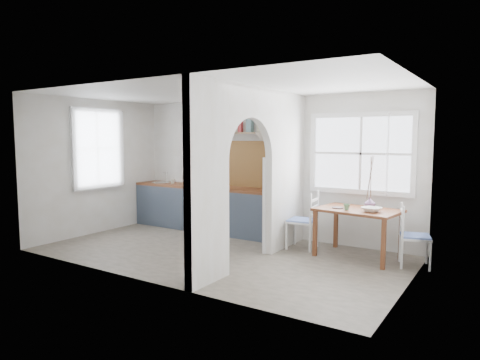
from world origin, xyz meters
The scene contains 26 objects.
floor centered at (0.00, 0.00, 0.00)m, with size 5.80×3.20×0.01m, color gray.
ceiling centered at (0.00, 0.00, 2.60)m, with size 5.80×3.20×0.01m, color white.
walls centered at (0.00, 0.00, 1.30)m, with size 5.81×3.21×2.60m.
partition centered at (0.70, 0.06, 1.45)m, with size 0.12×3.20×2.60m.
kitchen_window centered at (-2.87, 0.00, 1.65)m, with size 0.10×1.16×1.50m, color white, non-canonical shape.
nook_window centered at (1.80, 1.56, 1.60)m, with size 1.76×0.10×1.30m, color white, non-canonical shape.
counter centered at (-1.13, 1.33, 0.46)m, with size 3.50×0.60×0.90m.
sink centered at (-2.43, 1.30, 0.89)m, with size 0.40×0.40×0.02m, color silver.
backsplash centered at (-0.20, 1.58, 1.35)m, with size 1.65×0.03×0.90m, color olive.
shelf centered at (-0.20, 1.49, 2.01)m, with size 1.75×0.20×0.21m.
pendant_lamp centered at (0.15, 1.15, 1.88)m, with size 0.26×0.26×0.16m, color silver.
utensil_rail centered at (0.61, 0.90, 1.45)m, with size 0.02×0.02×0.50m, color silver.
dining_table centered at (1.96, 0.99, 0.38)m, with size 1.22×0.81×0.76m, color brown, non-canonical shape.
chair_left centered at (1.01, 1.02, 0.49)m, with size 0.44×0.44×0.97m, color white, non-canonical shape.
chair_right centered at (2.80, 0.97, 0.45)m, with size 0.41×0.41×0.91m, color white, non-canonical shape.
kettle centered at (0.47, 1.19, 1.01)m, with size 0.18×0.14×0.21m, color beige, non-canonical shape.
mug_a centered at (-2.08, 1.28, 0.95)m, with size 0.10×0.10×0.09m, color beige.
mug_b centered at (-1.78, 1.35, 0.95)m, with size 0.12×0.12×0.10m, color #E9EECC.
knife_block centered at (-1.62, 1.45, 0.99)m, with size 0.09×0.12×0.19m, color black.
jar centered at (-1.14, 1.35, 0.99)m, with size 0.11×0.11×0.18m, color gray.
towel_magenta centered at (0.58, 0.99, 0.28)m, with size 0.02×0.03×0.55m, color #CA2874.
towel_orange centered at (0.58, 0.93, 0.25)m, with size 0.02×0.03×0.52m, color orange.
bowl centered at (2.20, 0.87, 0.80)m, with size 0.28×0.28×0.07m, color white.
table_cup centered at (1.83, 0.82, 0.81)m, with size 0.10×0.10×0.09m, color #558B5E.
plate centered at (1.66, 0.90, 0.77)m, with size 0.18×0.18×0.01m, color #342727.
vase centered at (2.08, 1.16, 0.85)m, with size 0.17×0.17×0.17m, color #714F78.
Camera 1 is at (3.94, -5.49, 1.86)m, focal length 32.00 mm.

